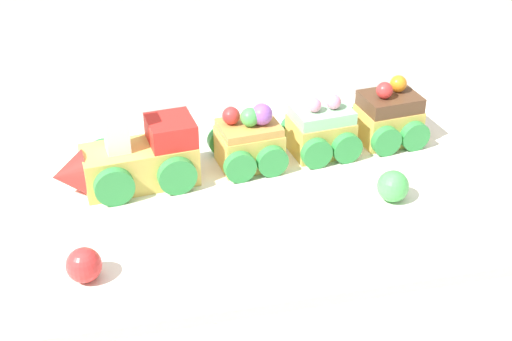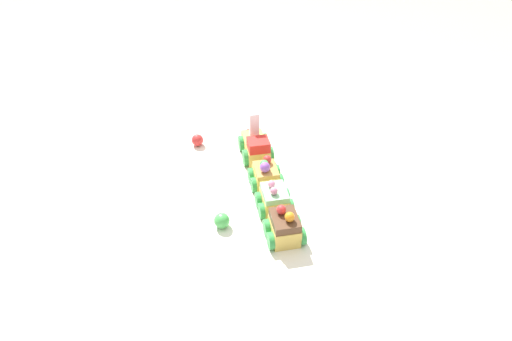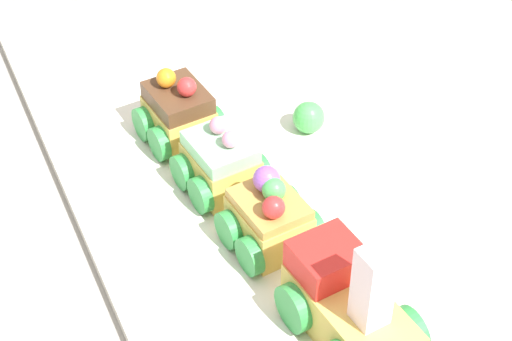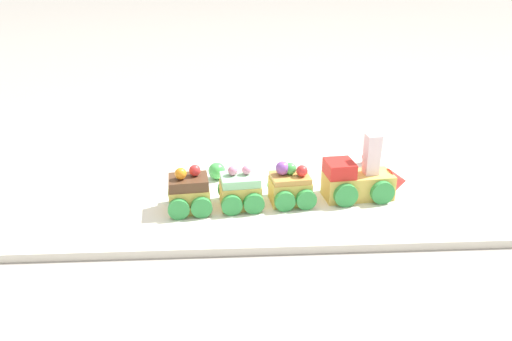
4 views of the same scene
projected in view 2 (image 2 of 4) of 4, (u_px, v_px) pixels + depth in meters
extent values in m
plane|color=gray|center=(248.00, 190.00, 0.86)|extent=(10.00, 10.00, 0.00)
cube|color=white|center=(248.00, 188.00, 0.85)|extent=(0.81, 0.34, 0.01)
cube|color=#E0BC56|center=(256.00, 148.00, 0.93)|extent=(0.11, 0.06, 0.04)
cube|color=red|center=(258.00, 145.00, 0.88)|extent=(0.05, 0.05, 0.02)
cone|color=red|center=(250.00, 133.00, 0.98)|extent=(0.03, 0.05, 0.04)
cube|color=white|center=(254.00, 133.00, 0.92)|extent=(0.02, 0.02, 0.02)
cube|color=white|center=(254.00, 125.00, 0.91)|extent=(0.02, 0.02, 0.02)
cube|color=white|center=(254.00, 117.00, 0.90)|extent=(0.02, 0.02, 0.02)
cylinder|color=green|center=(265.00, 141.00, 0.96)|extent=(0.04, 0.01, 0.04)
cylinder|color=green|center=(241.00, 143.00, 0.95)|extent=(0.04, 0.01, 0.04)
cylinder|color=green|center=(271.00, 155.00, 0.91)|extent=(0.04, 0.01, 0.04)
cylinder|color=green|center=(245.00, 158.00, 0.90)|extent=(0.04, 0.01, 0.04)
cube|color=#E0BC56|center=(265.00, 177.00, 0.84)|extent=(0.07, 0.05, 0.04)
cube|color=#CC9347|center=(266.00, 169.00, 0.83)|extent=(0.06, 0.05, 0.01)
sphere|color=#9956C6|center=(265.00, 167.00, 0.81)|extent=(0.02, 0.02, 0.02)
sphere|color=#4CBC56|center=(264.00, 164.00, 0.82)|extent=(0.02, 0.02, 0.02)
sphere|color=red|center=(267.00, 159.00, 0.83)|extent=(0.02, 0.02, 0.02)
cylinder|color=green|center=(277.00, 172.00, 0.86)|extent=(0.03, 0.01, 0.03)
cylinder|color=green|center=(251.00, 175.00, 0.85)|extent=(0.03, 0.01, 0.03)
cylinder|color=green|center=(281.00, 181.00, 0.84)|extent=(0.03, 0.01, 0.03)
cylinder|color=green|center=(254.00, 185.00, 0.83)|extent=(0.03, 0.01, 0.03)
cube|color=#E0BC56|center=(274.00, 202.00, 0.78)|extent=(0.07, 0.05, 0.04)
cube|color=#93DBA3|center=(275.00, 193.00, 0.77)|extent=(0.06, 0.05, 0.01)
sphere|color=pink|center=(274.00, 191.00, 0.75)|extent=(0.02, 0.02, 0.02)
sphere|color=pink|center=(271.00, 184.00, 0.77)|extent=(0.02, 0.02, 0.01)
cylinder|color=green|center=(286.00, 196.00, 0.80)|extent=(0.03, 0.01, 0.03)
cylinder|color=green|center=(258.00, 200.00, 0.79)|extent=(0.03, 0.01, 0.03)
cylinder|color=green|center=(291.00, 207.00, 0.77)|extent=(0.03, 0.01, 0.03)
cylinder|color=green|center=(262.00, 211.00, 0.77)|extent=(0.03, 0.01, 0.03)
cube|color=#E0BC56|center=(284.00, 231.00, 0.72)|extent=(0.07, 0.05, 0.04)
cube|color=brown|center=(285.00, 220.00, 0.70)|extent=(0.06, 0.05, 0.02)
sphere|color=orange|center=(290.00, 217.00, 0.69)|extent=(0.02, 0.02, 0.02)
sphere|color=red|center=(281.00, 210.00, 0.70)|extent=(0.02, 0.02, 0.02)
cylinder|color=green|center=(297.00, 223.00, 0.74)|extent=(0.03, 0.01, 0.03)
cylinder|color=green|center=(267.00, 227.00, 0.73)|extent=(0.03, 0.01, 0.03)
cylinder|color=green|center=(302.00, 236.00, 0.71)|extent=(0.03, 0.01, 0.03)
cylinder|color=green|center=(271.00, 241.00, 0.70)|extent=(0.03, 0.01, 0.03)
sphere|color=red|center=(197.00, 140.00, 0.97)|extent=(0.03, 0.03, 0.03)
sphere|color=#4CBC56|center=(222.00, 220.00, 0.75)|extent=(0.03, 0.03, 0.03)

